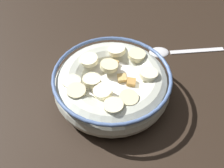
% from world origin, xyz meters
% --- Properties ---
extents(ground_plane, '(1.09, 1.09, 0.02)m').
position_xyz_m(ground_plane, '(0.00, 0.00, -0.01)').
color(ground_plane, black).
extents(cereal_bowl, '(0.20, 0.20, 0.06)m').
position_xyz_m(cereal_bowl, '(-0.00, -0.00, 0.03)').
color(cereal_bowl, beige).
rests_on(cereal_bowl, ground_plane).
extents(spoon, '(0.15, 0.09, 0.01)m').
position_xyz_m(spoon, '(0.16, 0.03, 0.00)').
color(spoon, silver).
rests_on(spoon, ground_plane).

